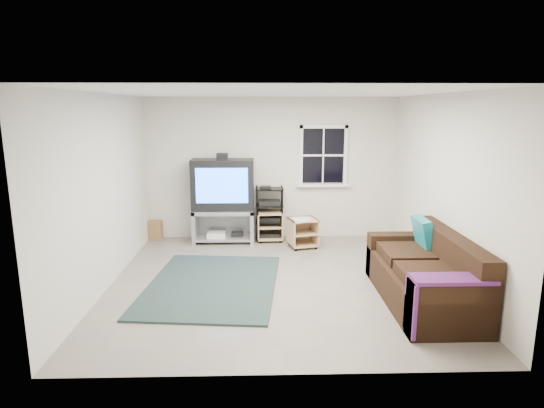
{
  "coord_description": "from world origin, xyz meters",
  "views": [
    {
      "loc": [
        -0.22,
        -6.05,
        2.4
      ],
      "look_at": [
        -0.04,
        0.4,
        1.04
      ],
      "focal_mm": 30.0,
      "sensor_mm": 36.0,
      "label": 1
    }
  ],
  "objects_px": {
    "av_rack": "(270,217)",
    "sofa": "(426,276)",
    "side_table_left": "(270,225)",
    "side_table_right": "(302,230)",
    "tv_unit": "(223,194)"
  },
  "relations": [
    {
      "from": "tv_unit",
      "to": "sofa",
      "type": "bearing_deg",
      "value": -45.08
    },
    {
      "from": "sofa",
      "to": "side_table_left",
      "type": "bearing_deg",
      "value": 123.83
    },
    {
      "from": "side_table_right",
      "to": "sofa",
      "type": "relative_size",
      "value": 0.27
    },
    {
      "from": "tv_unit",
      "to": "side_table_left",
      "type": "xyz_separation_m",
      "value": [
        0.84,
        0.08,
        -0.6
      ]
    },
    {
      "from": "tv_unit",
      "to": "side_table_right",
      "type": "distance_m",
      "value": 1.57
    },
    {
      "from": "av_rack",
      "to": "sofa",
      "type": "distance_m",
      "value": 3.41
    },
    {
      "from": "av_rack",
      "to": "sofa",
      "type": "height_order",
      "value": "av_rack"
    },
    {
      "from": "side_table_right",
      "to": "sofa",
      "type": "height_order",
      "value": "sofa"
    },
    {
      "from": "av_rack",
      "to": "sofa",
      "type": "bearing_deg",
      "value": -56.26
    },
    {
      "from": "side_table_left",
      "to": "side_table_right",
      "type": "height_order",
      "value": "side_table_left"
    },
    {
      "from": "side_table_right",
      "to": "side_table_left",
      "type": "bearing_deg",
      "value": 141.47
    },
    {
      "from": "av_rack",
      "to": "side_table_left",
      "type": "xyz_separation_m",
      "value": [
        0.0,
        -0.01,
        -0.15
      ]
    },
    {
      "from": "av_rack",
      "to": "side_table_right",
      "type": "bearing_deg",
      "value": -39.12
    },
    {
      "from": "side_table_left",
      "to": "side_table_right",
      "type": "xyz_separation_m",
      "value": [
        0.56,
        -0.45,
        0.01
      ]
    },
    {
      "from": "av_rack",
      "to": "sofa",
      "type": "xyz_separation_m",
      "value": [
        1.89,
        -2.84,
        -0.1
      ]
    }
  ]
}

